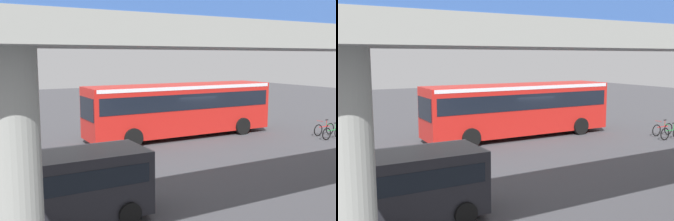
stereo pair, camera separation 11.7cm
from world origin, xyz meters
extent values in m
plane|color=#424247|center=(0.00, 0.00, 0.00)|extent=(80.00, 80.00, 0.00)
cube|color=red|center=(0.40, -0.23, 1.72)|extent=(11.50, 2.55, 2.86)
cube|color=black|center=(0.40, -0.23, 2.23)|extent=(11.04, 2.59, 0.90)
cube|color=white|center=(0.40, -0.23, 3.03)|extent=(11.27, 2.58, 0.20)
cube|color=black|center=(6.16, -0.23, 2.06)|extent=(0.04, 2.24, 1.20)
cylinder|color=black|center=(4.08, 1.05, 0.52)|extent=(1.04, 0.30, 1.04)
cylinder|color=black|center=(4.08, -1.50, 0.52)|extent=(1.04, 0.30, 1.04)
cylinder|color=black|center=(-3.28, 1.05, 0.52)|extent=(1.04, 0.30, 1.04)
cylinder|color=black|center=(-3.28, -1.50, 0.52)|extent=(1.04, 0.30, 1.04)
cube|color=black|center=(9.69, 8.86, 1.12)|extent=(4.80, 1.95, 1.86)
cube|color=black|center=(9.69, 8.86, 1.48)|extent=(4.42, 1.98, 0.56)
cylinder|color=black|center=(11.27, 7.88, 0.34)|extent=(0.68, 0.22, 0.68)
cylinder|color=black|center=(8.10, 9.83, 0.34)|extent=(0.68, 0.22, 0.68)
cylinder|color=black|center=(8.10, 7.88, 0.34)|extent=(0.68, 0.22, 0.68)
torus|color=black|center=(-6.45, 4.72, 0.36)|extent=(0.72, 0.06, 0.72)
cube|color=green|center=(-6.97, 4.72, 0.54)|extent=(0.89, 0.04, 0.04)
cylinder|color=green|center=(-7.16, 4.72, 0.74)|extent=(0.03, 0.03, 0.40)
cube|color=black|center=(-7.16, 4.72, 0.94)|extent=(0.20, 0.08, 0.04)
cylinder|color=green|center=(-6.57, 4.72, 0.91)|extent=(0.02, 0.44, 0.02)
torus|color=black|center=(-6.96, 3.69, 0.36)|extent=(0.72, 0.06, 0.72)
torus|color=black|center=(-8.01, 3.69, 0.36)|extent=(0.72, 0.06, 0.72)
cube|color=red|center=(-7.49, 3.69, 0.54)|extent=(0.89, 0.04, 0.04)
cylinder|color=red|center=(-7.67, 3.69, 0.74)|extent=(0.03, 0.03, 0.40)
cube|color=black|center=(-7.67, 3.69, 0.94)|extent=(0.20, 0.08, 0.04)
cylinder|color=red|center=(-7.09, 3.69, 0.91)|extent=(0.02, 0.44, 0.02)
cylinder|color=slate|center=(-3.75, -2.85, 1.40)|extent=(0.08, 0.08, 2.80)
cube|color=yellow|center=(-3.75, -2.85, 2.50)|extent=(0.04, 0.60, 0.60)
cube|color=silver|center=(-4.00, -3.22, 0.00)|extent=(2.00, 0.20, 0.01)
cube|color=silver|center=(0.00, -3.22, 0.00)|extent=(2.00, 0.20, 0.01)
cube|color=silver|center=(4.00, -3.22, 0.00)|extent=(2.00, 0.20, 0.01)
cylinder|color=gray|center=(11.48, 12.92, 2.46)|extent=(0.90, 0.90, 4.92)
camera|label=1|loc=(12.29, 19.62, 4.75)|focal=41.81mm
camera|label=2|loc=(12.19, 19.67, 4.75)|focal=41.81mm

